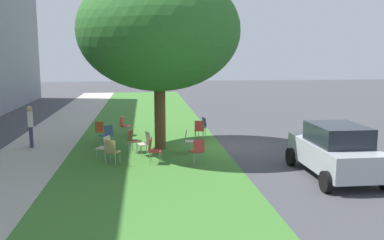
# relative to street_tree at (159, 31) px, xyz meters

# --- Properties ---
(ground) EXTENTS (80.00, 80.00, 0.00)m
(ground) POSITION_rel_street_tree_xyz_m (0.11, -2.72, -4.60)
(ground) COLOR #424247
(grass_verge) EXTENTS (48.00, 6.00, 0.01)m
(grass_verge) POSITION_rel_street_tree_xyz_m (0.11, 0.48, -4.60)
(grass_verge) COLOR #3D752D
(grass_verge) RESTS_ON ground
(sidewalk_strip) EXTENTS (48.00, 2.80, 0.01)m
(sidewalk_strip) POSITION_rel_street_tree_xyz_m (0.11, 4.88, -4.60)
(sidewalk_strip) COLOR #ADA89E
(sidewalk_strip) RESTS_ON ground
(street_tree) EXTENTS (6.22, 6.22, 6.91)m
(street_tree) POSITION_rel_street_tree_xyz_m (0.00, 0.00, 0.00)
(street_tree) COLOR brown
(street_tree) RESTS_ON ground
(chair_0) EXTENTS (0.55, 0.54, 0.88)m
(chair_0) POSITION_rel_street_tree_xyz_m (-2.28, 1.74, -4.08)
(chair_0) COLOR olive
(chair_0) RESTS_ON ground
(chair_1) EXTENTS (0.49, 0.49, 0.88)m
(chair_1) POSITION_rel_street_tree_xyz_m (-2.25, 0.33, -4.08)
(chair_1) COLOR #B7332D
(chair_1) RESTS_ON ground
(chair_2) EXTENTS (0.55, 0.54, 0.88)m
(chair_2) POSITION_rel_street_tree_xyz_m (1.62, 2.49, -4.08)
(chair_2) COLOR #C64C1E
(chair_2) RESTS_ON ground
(chair_3) EXTENTS (0.53, 0.53, 0.88)m
(chair_3) POSITION_rel_street_tree_xyz_m (2.92, 1.56, -4.08)
(chair_3) COLOR #B7332D
(chair_3) RESTS_ON ground
(chair_4) EXTENTS (0.56, 0.56, 0.88)m
(chair_4) POSITION_rel_street_tree_xyz_m (-1.60, 2.02, -4.08)
(chair_4) COLOR beige
(chair_4) RESTS_ON ground
(chair_5) EXTENTS (0.59, 0.59, 0.88)m
(chair_5) POSITION_rel_street_tree_xyz_m (0.68, 2.13, -4.08)
(chair_5) COLOR #335184
(chair_5) RESTS_ON ground
(chair_6) EXTENTS (0.54, 0.55, 0.88)m
(chair_6) POSITION_rel_street_tree_xyz_m (-1.06, 0.58, -4.08)
(chair_6) COLOR beige
(chair_6) RESTS_ON ground
(chair_7) EXTENTS (0.46, 0.46, 0.88)m
(chair_7) POSITION_rel_street_tree_xyz_m (-0.80, -1.05, -4.08)
(chair_7) COLOR #ADA393
(chair_7) RESTS_ON ground
(chair_8) EXTENTS (0.55, 0.54, 0.88)m
(chair_8) POSITION_rel_street_tree_xyz_m (-2.48, -1.18, -4.08)
(chair_8) COLOR #B7332D
(chair_8) RESTS_ON ground
(chair_9) EXTENTS (0.55, 0.55, 0.88)m
(chair_9) POSITION_rel_street_tree_xyz_m (-0.49, 1.07, -4.08)
(chair_9) COLOR brown
(chair_9) RESTS_ON ground
(chair_10) EXTENTS (0.50, 0.51, 0.88)m
(chair_10) POSITION_rel_street_tree_xyz_m (2.18, -1.98, -4.08)
(chair_10) COLOR #335184
(chair_10) RESTS_ON ground
(chair_11) EXTENTS (0.48, 0.48, 0.88)m
(chair_11) POSITION_rel_street_tree_xyz_m (1.42, -1.75, -4.08)
(chair_11) COLOR #B7332D
(chair_11) RESTS_ON ground
(parked_car) EXTENTS (3.70, 1.92, 1.65)m
(parked_car) POSITION_rel_street_tree_xyz_m (-4.45, -5.17, -3.77)
(parked_car) COLOR #ADB2B7
(parked_car) RESTS_ON ground
(pedestrian_1) EXTENTS (0.40, 0.30, 1.69)m
(pedestrian_1) POSITION_rel_street_tree_xyz_m (0.86, 5.17, -3.68)
(pedestrian_1) COLOR #3F3851
(pedestrian_1) RESTS_ON ground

